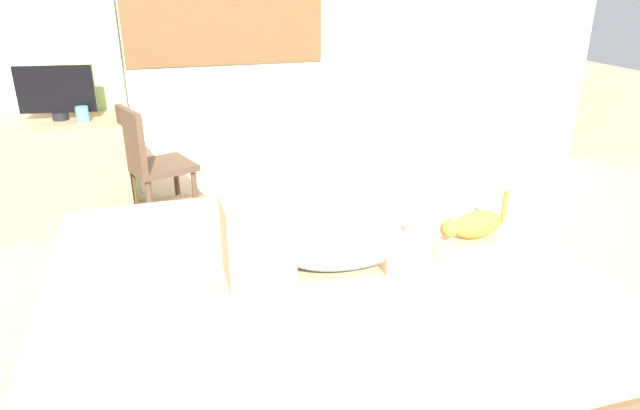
# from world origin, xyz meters

# --- Properties ---
(ground_plane) EXTENTS (16.00, 16.00, 0.00)m
(ground_plane) POSITION_xyz_m (0.00, 0.00, 0.00)
(ground_plane) COLOR tan
(bed) EXTENTS (2.26, 1.73, 0.48)m
(bed) POSITION_xyz_m (0.02, -0.02, 0.23)
(bed) COLOR brown
(bed) RESTS_ON ground
(person_lying) EXTENTS (0.94, 0.28, 0.34)m
(person_lying) POSITION_xyz_m (0.05, -0.15, 0.59)
(person_lying) COLOR #8C939E
(person_lying) RESTS_ON bed
(cat) EXTENTS (0.36, 0.14, 0.21)m
(cat) POSITION_xyz_m (0.80, -0.06, 0.54)
(cat) COLOR #C67A2D
(cat) RESTS_ON bed
(desk) EXTENTS (0.90, 0.56, 0.74)m
(desk) POSITION_xyz_m (-1.22, 1.80, 0.37)
(desk) COLOR #997A56
(desk) RESTS_ON ground
(tv_monitor) EXTENTS (0.48, 0.10, 0.35)m
(tv_monitor) POSITION_xyz_m (-1.17, 1.80, 0.92)
(tv_monitor) COLOR black
(tv_monitor) RESTS_ON desk
(cup) EXTENTS (0.08, 0.08, 0.10)m
(cup) POSITION_xyz_m (-1.02, 1.70, 0.79)
(cup) COLOR teal
(cup) RESTS_ON desk
(chair_by_desk) EXTENTS (0.49, 0.49, 0.86)m
(chair_by_desk) POSITION_xyz_m (-0.64, 1.48, 0.51)
(chair_by_desk) COLOR #4C3828
(chair_by_desk) RESTS_ON ground
(curtain_left) EXTENTS (0.44, 0.06, 2.38)m
(curtain_left) POSITION_xyz_m (-0.98, 2.08, 1.19)
(curtain_left) COLOR #ADCC75
(curtain_left) RESTS_ON ground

